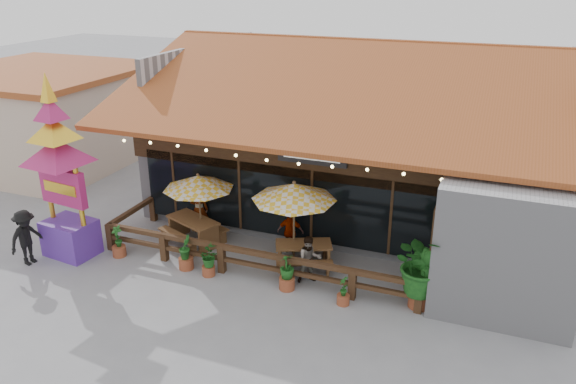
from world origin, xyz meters
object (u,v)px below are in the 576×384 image
at_px(thai_sign_tower, 58,156).
at_px(pedestrian, 26,237).
at_px(umbrella_left, 198,182).
at_px(umbrella_right, 294,192).
at_px(tropical_plant, 423,266).
at_px(picnic_table_left, 193,227).
at_px(picnic_table_right, 304,251).

bearing_deg(thai_sign_tower, pedestrian, -129.06).
height_order(umbrella_left, pedestrian, umbrella_left).
height_order(umbrella_left, thai_sign_tower, thai_sign_tower).
bearing_deg(umbrella_right, tropical_plant, -14.15).
distance_m(picnic_table_left, pedestrian, 5.03).
bearing_deg(umbrella_left, thai_sign_tower, -147.34).
height_order(picnic_table_left, thai_sign_tower, thai_sign_tower).
distance_m(picnic_table_left, tropical_plant, 7.63).
bearing_deg(umbrella_right, pedestrian, -158.72).
bearing_deg(umbrella_left, picnic_table_left, -144.39).
height_order(picnic_table_left, picnic_table_right, picnic_table_left).
height_order(thai_sign_tower, pedestrian, thai_sign_tower).
bearing_deg(thai_sign_tower, umbrella_right, 16.26).
xyz_separation_m(umbrella_left, pedestrian, (-4.21, -3.17, -1.24)).
xyz_separation_m(umbrella_left, picnic_table_left, (-0.21, -0.15, -1.54)).
relative_size(umbrella_right, tropical_plant, 1.45).
xyz_separation_m(umbrella_right, thai_sign_tower, (-6.77, -1.97, 0.90)).
distance_m(umbrella_left, umbrella_right, 3.36).
height_order(umbrella_right, thai_sign_tower, thai_sign_tower).
relative_size(umbrella_right, picnic_table_right, 1.51).
xyz_separation_m(umbrella_right, picnic_table_left, (-3.55, 0.07, -1.78)).
bearing_deg(picnic_table_right, umbrella_right, 160.29).
xyz_separation_m(thai_sign_tower, pedestrian, (-0.79, -0.97, -2.38)).
distance_m(picnic_table_left, thai_sign_tower, 4.66).
xyz_separation_m(umbrella_left, thai_sign_tower, (-3.43, -2.20, 1.15)).
xyz_separation_m(picnic_table_left, tropical_plant, (7.53, -1.08, 0.66)).
bearing_deg(tropical_plant, picnic_table_left, 171.85).
xyz_separation_m(umbrella_left, picnic_table_right, (3.70, -0.35, -1.58)).
relative_size(picnic_table_left, thai_sign_tower, 0.36).
bearing_deg(umbrella_right, picnic_table_left, 178.79).
bearing_deg(thai_sign_tower, picnic_table_right, 14.51).
bearing_deg(picnic_table_left, thai_sign_tower, -147.54).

